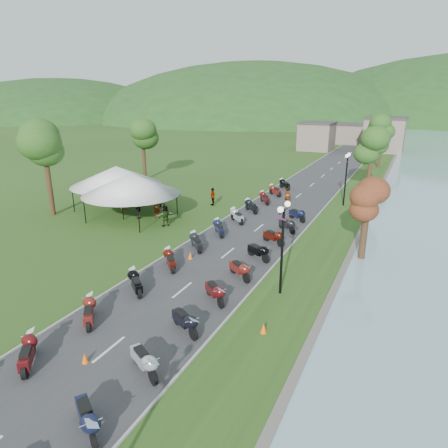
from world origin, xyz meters
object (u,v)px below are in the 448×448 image
at_px(vendor_tent_main, 132,196).
at_px(pedestrian_b, 162,207).
at_px(pedestrian_c, 138,218).
at_px(pedestrian_a, 157,218).

bearing_deg(vendor_tent_main, pedestrian_b, 88.96).
distance_m(vendor_tent_main, pedestrian_c, 2.05).
xyz_separation_m(pedestrian_a, pedestrian_c, (-1.42, -0.81, 0.00)).
height_order(vendor_tent_main, pedestrian_c, vendor_tent_main).
relative_size(pedestrian_a, pedestrian_b, 0.93).
height_order(vendor_tent_main, pedestrian_a, vendor_tent_main).
height_order(pedestrian_a, pedestrian_c, pedestrian_c).
relative_size(vendor_tent_main, pedestrian_c, 2.98).
distance_m(vendor_tent_main, pedestrian_a, 2.88).
bearing_deg(pedestrian_c, pedestrian_b, 133.63).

